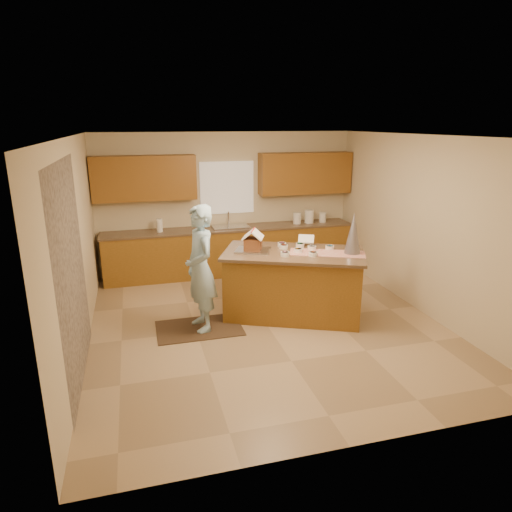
% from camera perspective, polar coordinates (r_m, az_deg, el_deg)
% --- Properties ---
extents(floor, '(5.50, 5.50, 0.00)m').
position_cam_1_polar(floor, '(6.79, 1.27, -8.53)').
color(floor, tan).
rests_on(floor, ground).
extents(ceiling, '(5.50, 5.50, 0.00)m').
position_cam_1_polar(ceiling, '(6.15, 1.44, 14.91)').
color(ceiling, silver).
rests_on(ceiling, floor).
extents(wall_back, '(5.50, 5.50, 0.00)m').
position_cam_1_polar(wall_back, '(8.95, -3.68, 6.71)').
color(wall_back, beige).
rests_on(wall_back, floor).
extents(wall_front, '(5.50, 5.50, 0.00)m').
position_cam_1_polar(wall_front, '(3.91, 12.93, -6.91)').
color(wall_front, beige).
rests_on(wall_front, floor).
extents(wall_left, '(5.50, 5.50, 0.00)m').
position_cam_1_polar(wall_left, '(6.13, -21.67, 0.94)').
color(wall_left, beige).
rests_on(wall_left, floor).
extents(wall_right, '(5.50, 5.50, 0.00)m').
position_cam_1_polar(wall_right, '(7.42, 20.23, 3.67)').
color(wall_right, beige).
rests_on(wall_right, floor).
extents(stone_accent, '(0.00, 2.50, 2.50)m').
position_cam_1_polar(stone_accent, '(5.39, -22.19, -2.27)').
color(stone_accent, gray).
rests_on(stone_accent, wall_left).
extents(window_curtain, '(1.05, 0.03, 1.00)m').
position_cam_1_polar(window_curtain, '(8.87, -3.68, 8.59)').
color(window_curtain, white).
rests_on(window_curtain, wall_back).
extents(back_counter_base, '(4.80, 0.60, 0.88)m').
position_cam_1_polar(back_counter_base, '(8.86, -3.18, 0.59)').
color(back_counter_base, brown).
rests_on(back_counter_base, floor).
extents(back_counter_top, '(4.85, 0.63, 0.04)m').
position_cam_1_polar(back_counter_top, '(8.75, -3.23, 3.48)').
color(back_counter_top, brown).
rests_on(back_counter_top, back_counter_base).
extents(upper_cabinet_left, '(1.85, 0.35, 0.80)m').
position_cam_1_polar(upper_cabinet_left, '(8.52, -13.91, 9.51)').
color(upper_cabinet_left, brown).
rests_on(upper_cabinet_left, wall_back).
extents(upper_cabinet_right, '(1.85, 0.35, 0.80)m').
position_cam_1_polar(upper_cabinet_right, '(9.13, 6.21, 10.34)').
color(upper_cabinet_right, brown).
rests_on(upper_cabinet_right, wall_back).
extents(sink, '(0.70, 0.45, 0.12)m').
position_cam_1_polar(sink, '(8.75, -3.23, 3.42)').
color(sink, silver).
rests_on(sink, back_counter_top).
extents(faucet, '(0.03, 0.03, 0.28)m').
position_cam_1_polar(faucet, '(8.89, -3.49, 4.74)').
color(faucet, silver).
rests_on(faucet, back_counter_top).
extents(island_base, '(2.21, 1.70, 0.97)m').
position_cam_1_polar(island_base, '(6.93, 4.66, -3.68)').
color(island_base, brown).
rests_on(island_base, floor).
extents(island_top, '(2.33, 1.82, 0.04)m').
position_cam_1_polar(island_top, '(6.77, 4.76, 0.34)').
color(island_top, brown).
rests_on(island_top, island_base).
extents(table_runner, '(1.17, 0.81, 0.01)m').
position_cam_1_polar(table_runner, '(6.75, 8.96, 0.37)').
color(table_runner, '#A9250C').
rests_on(table_runner, island_top).
extents(baking_tray, '(0.61, 0.55, 0.03)m').
position_cam_1_polar(baking_tray, '(6.77, -0.38, 0.72)').
color(baking_tray, silver).
rests_on(baking_tray, island_top).
extents(cookbook, '(0.30, 0.27, 0.10)m').
position_cam_1_polar(cookbook, '(7.14, 6.34, 2.15)').
color(cookbook, white).
rests_on(cookbook, island_top).
extents(tinsel_tree, '(0.32, 0.32, 0.61)m').
position_cam_1_polar(tinsel_tree, '(6.75, 12.16, 2.81)').
color(tinsel_tree, '#A9A8B4').
rests_on(tinsel_tree, island_top).
extents(rug, '(1.22, 0.80, 0.01)m').
position_cam_1_polar(rug, '(6.69, -7.18, -9.01)').
color(rug, black).
rests_on(rug, floor).
extents(boy, '(0.54, 0.72, 1.80)m').
position_cam_1_polar(boy, '(6.36, -7.02, -1.59)').
color(boy, '#9FC9E2').
rests_on(boy, rug).
extents(canister_a, '(0.16, 0.16, 0.22)m').
position_cam_1_polar(canister_a, '(9.09, 5.21, 4.79)').
color(canister_a, white).
rests_on(canister_a, back_counter_top).
extents(canister_b, '(0.18, 0.18, 0.26)m').
position_cam_1_polar(canister_b, '(9.18, 6.72, 4.98)').
color(canister_b, white).
rests_on(canister_b, back_counter_top).
extents(canister_c, '(0.14, 0.14, 0.20)m').
position_cam_1_polar(canister_c, '(9.30, 8.41, 4.88)').
color(canister_c, white).
rests_on(canister_c, back_counter_top).
extents(paper_towel, '(0.11, 0.11, 0.24)m').
position_cam_1_polar(paper_towel, '(8.55, -12.08, 3.80)').
color(paper_towel, white).
rests_on(paper_towel, back_counter_top).
extents(gingerbread_house, '(0.40, 0.40, 0.31)m').
position_cam_1_polar(gingerbread_house, '(6.74, -0.38, 1.78)').
color(gingerbread_house, brown).
rests_on(gingerbread_house, baking_tray).
extents(candy_bowls, '(0.90, 0.74, 0.06)m').
position_cam_1_polar(candy_bowls, '(6.84, 5.62, 0.92)').
color(candy_bowls, '#C44822').
rests_on(candy_bowls, island_top).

